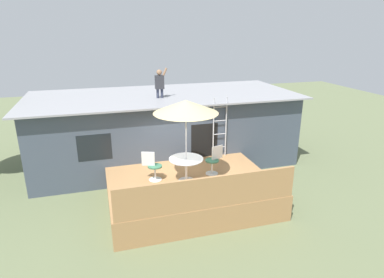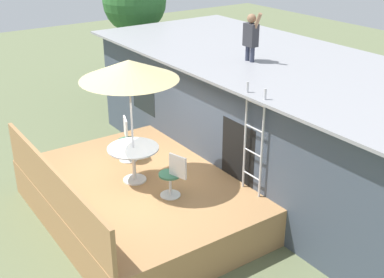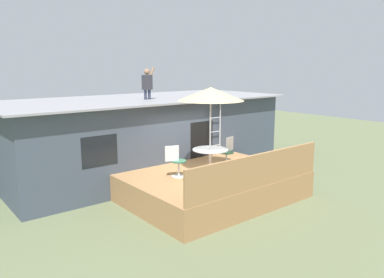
{
  "view_description": "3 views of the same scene",
  "coord_description": "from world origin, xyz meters",
  "px_view_note": "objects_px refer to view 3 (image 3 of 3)",
  "views": [
    {
      "loc": [
        -2.56,
        -9.04,
        5.3
      ],
      "look_at": [
        0.34,
        0.83,
        1.8
      ],
      "focal_mm": 30.8,
      "sensor_mm": 36.0,
      "label": 1
    },
    {
      "loc": [
        7.98,
        -4.36,
        5.79
      ],
      "look_at": [
        0.06,
        1.15,
        1.46
      ],
      "focal_mm": 46.86,
      "sensor_mm": 36.0,
      "label": 2
    },
    {
      "loc": [
        -7.25,
        -8.09,
        3.91
      ],
      "look_at": [
        0.04,
        0.91,
        1.66
      ],
      "focal_mm": 34.94,
      "sensor_mm": 36.0,
      "label": 3
    }
  ],
  "objects_px": {
    "patio_table": "(210,154)",
    "patio_chair_left": "(176,161)",
    "person_figure": "(147,82)",
    "step_ladder": "(215,125)",
    "patio_chair_right": "(228,152)",
    "patio_umbrella": "(211,94)"
  },
  "relations": [
    {
      "from": "patio_table",
      "to": "patio_chair_left",
      "type": "xyz_separation_m",
      "value": [
        -0.97,
        0.36,
        -0.13
      ]
    },
    {
      "from": "person_figure",
      "to": "patio_chair_left",
      "type": "relative_size",
      "value": 1.21
    },
    {
      "from": "step_ladder",
      "to": "person_figure",
      "type": "height_order",
      "value": "person_figure"
    },
    {
      "from": "patio_table",
      "to": "step_ladder",
      "type": "height_order",
      "value": "step_ladder"
    },
    {
      "from": "step_ladder",
      "to": "patio_chair_right",
      "type": "distance_m",
      "value": 1.67
    },
    {
      "from": "patio_table",
      "to": "person_figure",
      "type": "bearing_deg",
      "value": 92.58
    },
    {
      "from": "patio_table",
      "to": "step_ladder",
      "type": "relative_size",
      "value": 0.47
    },
    {
      "from": "step_ladder",
      "to": "patio_chair_right",
      "type": "height_order",
      "value": "step_ladder"
    },
    {
      "from": "patio_chair_right",
      "to": "patio_chair_left",
      "type": "bearing_deg",
      "value": -18.31
    },
    {
      "from": "patio_umbrella",
      "to": "patio_chair_left",
      "type": "relative_size",
      "value": 2.76
    },
    {
      "from": "patio_table",
      "to": "patio_chair_right",
      "type": "xyz_separation_m",
      "value": [
        1.0,
        0.29,
        -0.13
      ]
    },
    {
      "from": "step_ladder",
      "to": "patio_umbrella",
      "type": "bearing_deg",
      "value": -135.83
    },
    {
      "from": "step_ladder",
      "to": "person_figure",
      "type": "distance_m",
      "value": 2.79
    },
    {
      "from": "patio_table",
      "to": "step_ladder",
      "type": "xyz_separation_m",
      "value": [
        1.71,
        1.66,
        0.51
      ]
    },
    {
      "from": "patio_umbrella",
      "to": "patio_chair_right",
      "type": "distance_m",
      "value": 2.16
    },
    {
      "from": "person_figure",
      "to": "patio_chair_right",
      "type": "height_order",
      "value": "person_figure"
    },
    {
      "from": "patio_table",
      "to": "patio_chair_left",
      "type": "bearing_deg",
      "value": 159.56
    },
    {
      "from": "person_figure",
      "to": "patio_chair_right",
      "type": "bearing_deg",
      "value": -67.95
    },
    {
      "from": "patio_table",
      "to": "patio_chair_left",
      "type": "relative_size",
      "value": 1.13
    },
    {
      "from": "patio_chair_right",
      "to": "patio_table",
      "type": "bearing_deg",
      "value": 0.0
    },
    {
      "from": "person_figure",
      "to": "patio_chair_left",
      "type": "distance_m",
      "value": 3.59
    },
    {
      "from": "patio_umbrella",
      "to": "step_ladder",
      "type": "relative_size",
      "value": 1.15
    }
  ]
}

